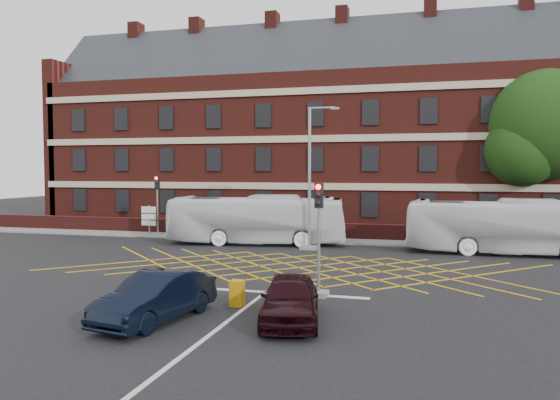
% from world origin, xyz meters
% --- Properties ---
extents(ground, '(120.00, 120.00, 0.00)m').
position_xyz_m(ground, '(0.00, 0.00, 0.00)').
color(ground, black).
rests_on(ground, ground).
extents(victorian_building, '(51.00, 12.17, 20.40)m').
position_xyz_m(victorian_building, '(0.25, 22.00, 7.84)').
color(victorian_building, '#551C16').
rests_on(victorian_building, ground).
extents(boundary_wall, '(56.00, 0.50, 1.10)m').
position_xyz_m(boundary_wall, '(0.00, 13.00, 0.55)').
color(boundary_wall, '#4B1614').
rests_on(boundary_wall, ground).
extents(far_pavement, '(60.00, 3.00, 0.12)m').
position_xyz_m(far_pavement, '(0.00, 12.00, 0.06)').
color(far_pavement, slate).
rests_on(far_pavement, ground).
extents(box_junction_hatching, '(8.22, 8.22, 0.02)m').
position_xyz_m(box_junction_hatching, '(0.00, 2.00, 0.01)').
color(box_junction_hatching, '#CC990C').
rests_on(box_junction_hatching, ground).
extents(stop_line, '(8.00, 0.30, 0.02)m').
position_xyz_m(stop_line, '(0.00, -3.50, 0.01)').
color(stop_line, silver).
rests_on(stop_line, ground).
extents(centre_line, '(0.15, 14.00, 0.02)m').
position_xyz_m(centre_line, '(0.00, -10.00, 0.01)').
color(centre_line, silver).
rests_on(centre_line, ground).
extents(bus_left, '(11.52, 4.19, 3.14)m').
position_xyz_m(bus_left, '(-4.44, 9.33, 1.57)').
color(bus_left, white).
rests_on(bus_left, ground).
extents(bus_right, '(11.21, 2.75, 3.11)m').
position_xyz_m(bus_right, '(10.36, 9.07, 1.56)').
color(bus_right, white).
rests_on(bus_right, ground).
extents(car_navy, '(2.42, 4.84, 1.53)m').
position_xyz_m(car_navy, '(-2.20, -8.23, 0.76)').
color(car_navy, black).
rests_on(car_navy, ground).
extents(car_maroon, '(2.58, 4.63, 1.49)m').
position_xyz_m(car_maroon, '(1.90, -7.21, 0.74)').
color(car_maroon, black).
rests_on(car_maroon, ground).
extents(deciduous_tree, '(7.65, 7.44, 11.42)m').
position_xyz_m(deciduous_tree, '(13.47, 16.47, 7.17)').
color(deciduous_tree, black).
rests_on(deciduous_tree, ground).
extents(traffic_light_near, '(0.70, 0.70, 4.27)m').
position_xyz_m(traffic_light_near, '(2.10, -3.61, 1.76)').
color(traffic_light_near, slate).
rests_on(traffic_light_near, ground).
extents(traffic_light_far, '(0.70, 0.70, 4.27)m').
position_xyz_m(traffic_light_far, '(-12.60, 11.64, 1.76)').
color(traffic_light_far, slate).
rests_on(traffic_light_far, ground).
extents(street_lamp, '(2.25, 1.00, 8.41)m').
position_xyz_m(street_lamp, '(-0.70, 8.15, 2.85)').
color(street_lamp, slate).
rests_on(street_lamp, ground).
extents(direction_signs, '(1.10, 0.16, 2.20)m').
position_xyz_m(direction_signs, '(-13.05, 11.19, 1.38)').
color(direction_signs, gray).
rests_on(direction_signs, ground).
extents(utility_cabinet, '(0.45, 0.43, 0.91)m').
position_xyz_m(utility_cabinet, '(-0.37, -5.78, 0.45)').
color(utility_cabinet, '#C4890B').
rests_on(utility_cabinet, ground).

